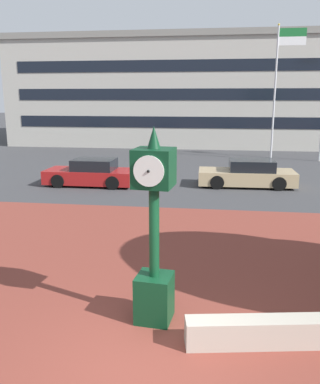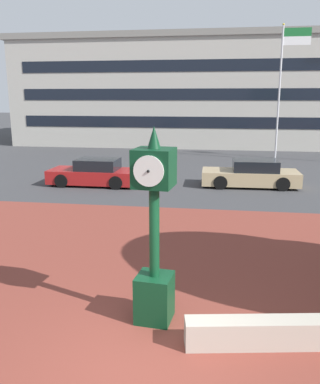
{
  "view_description": "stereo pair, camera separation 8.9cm",
  "coord_description": "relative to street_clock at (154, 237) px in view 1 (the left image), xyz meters",
  "views": [
    {
      "loc": [
        1.01,
        -5.54,
        4.19
      ],
      "look_at": [
        0.06,
        1.33,
        2.58
      ],
      "focal_mm": 38.3,
      "sensor_mm": 36.0,
      "label": 1
    },
    {
      "loc": [
        1.1,
        -5.53,
        4.19
      ],
      "look_at": [
        0.06,
        1.33,
        2.58
      ],
      "focal_mm": 38.3,
      "sensor_mm": 36.0,
      "label": 2
    }
  ],
  "objects": [
    {
      "name": "ground_plane",
      "position": [
        0.07,
        -1.52,
        -1.68
      ],
      "size": [
        200.0,
        200.0,
        0.0
      ],
      "primitive_type": "plane",
      "color": "#38383A"
    },
    {
      "name": "plaza_brick_paving",
      "position": [
        0.07,
        1.3,
        -1.67
      ],
      "size": [
        44.0,
        13.64,
        0.01
      ],
      "primitive_type": "cube",
      "color": "brown",
      "rests_on": "ground"
    },
    {
      "name": "planter_wall",
      "position": [
        2.24,
        -0.54,
        -1.43
      ],
      "size": [
        3.22,
        0.94,
        0.5
      ],
      "primitive_type": "cube",
      "rotation": [
        0.0,
        0.0,
        0.17
      ],
      "color": "#ADA393",
      "rests_on": "ground"
    },
    {
      "name": "street_clock",
      "position": [
        0.0,
        0.0,
        0.0
      ],
      "size": [
        0.75,
        0.8,
        3.7
      ],
      "rotation": [
        0.0,
        0.0,
        -0.1
      ],
      "color": "#0C381E",
      "rests_on": "ground"
    },
    {
      "name": "car_street_mid",
      "position": [
        -4.87,
        11.8,
        -1.11
      ],
      "size": [
        4.3,
        1.92,
        1.28
      ],
      "rotation": [
        0.0,
        0.0,
        1.56
      ],
      "color": "maroon",
      "rests_on": "ground"
    },
    {
      "name": "car_street_distant",
      "position": [
        2.61,
        12.6,
        -1.11
      ],
      "size": [
        4.58,
        2.0,
        1.28
      ],
      "rotation": [
        0.0,
        0.0,
        1.6
      ],
      "color": "tan",
      "rests_on": "ground"
    },
    {
      "name": "flagpole_primary",
      "position": [
        4.99,
        21.25,
        3.58
      ],
      "size": [
        1.81,
        0.14,
        8.71
      ],
      "color": "silver",
      "rests_on": "ground"
    },
    {
      "name": "civic_building",
      "position": [
        -2.25,
        34.01,
        2.96
      ],
      "size": [
        29.78,
        15.88,
        9.26
      ],
      "color": "#B2ADA3",
      "rests_on": "ground"
    }
  ]
}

